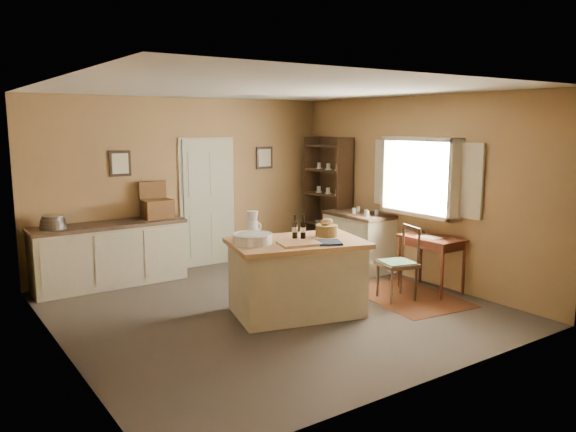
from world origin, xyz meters
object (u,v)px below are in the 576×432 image
sideboard (111,252)px  right_cabinet (359,241)px  shelving_unit (330,198)px  writing_desk (432,244)px  desk_chair (397,264)px  work_island (296,275)px

sideboard → right_cabinet: size_ratio=1.91×
shelving_unit → writing_desk: bearing=-93.6°
writing_desk → right_cabinet: 1.51m
writing_desk → shelving_unit: (0.15, 2.42, 0.37)m
writing_desk → shelving_unit: 2.45m
writing_desk → desk_chair: (-0.66, -0.00, -0.19)m
desk_chair → right_cabinet: size_ratio=0.85×
right_cabinet → sideboard: bearing=159.5°
sideboard → shelving_unit: 3.76m
work_island → writing_desk: work_island is taller
sideboard → writing_desk: bearing=-38.5°
work_island → right_cabinet: 2.39m
writing_desk → shelving_unit: size_ratio=0.40×
work_island → desk_chair: size_ratio=1.88×
work_island → shelving_unit: (2.22, 2.12, 0.55)m
work_island → shelving_unit: bearing=58.2°
writing_desk → right_cabinet: size_ratio=0.74×
sideboard → desk_chair: (2.88, -2.82, -0.00)m
work_island → sideboard: 2.92m
work_island → shelving_unit: shelving_unit is taller
sideboard → right_cabinet: sideboard is taller
right_cabinet → desk_chair: bearing=-113.8°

